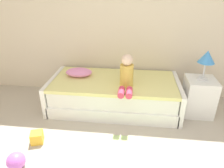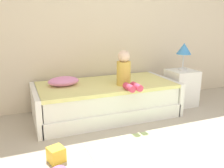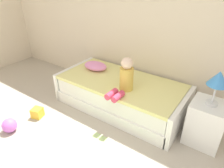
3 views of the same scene
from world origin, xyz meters
name	(u,v)px [view 3 (image 3 of 3)]	position (x,y,z in m)	size (l,w,h in m)	color
wall_rear	(161,16)	(0.00, 2.60, 1.45)	(7.20, 0.10, 2.90)	beige
bed	(121,94)	(-0.32, 2.00, 0.25)	(2.11, 1.00, 0.50)	white
nightstand	(206,123)	(1.03, 1.97, 0.30)	(0.44, 0.44, 0.60)	white
table_lamp	(218,80)	(1.03, 1.97, 0.94)	(0.24, 0.24, 0.45)	silver
child_figure	(125,78)	(-0.11, 1.77, 0.70)	(0.20, 0.51, 0.50)	gold
pillow	(95,66)	(-0.92, 2.10, 0.56)	(0.44, 0.30, 0.13)	#EA8CC6
toy_ball	(9,125)	(-1.28, 0.56, 0.10)	(0.21, 0.21, 0.21)	#CC66D8
area_rug	(78,163)	(-0.09, 0.70, 0.00)	(1.60, 1.10, 0.01)	#B2D189
toy_block	(37,113)	(-1.24, 1.00, 0.08)	(0.15, 0.15, 0.15)	yellow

